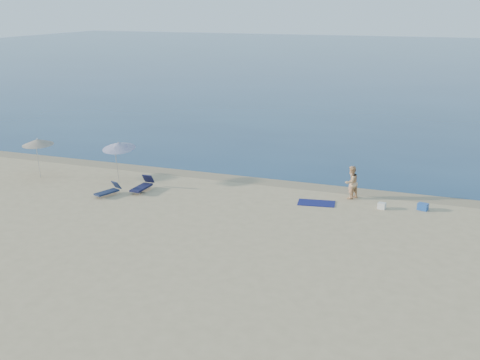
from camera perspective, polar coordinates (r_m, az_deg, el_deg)
name	(u,v)px	position (r m, az deg, el deg)	size (l,w,h in m)	color
ground	(100,360)	(19.18, -13.14, -16.31)	(160.00, 160.00, 0.00)	tan
sea	(411,61)	(114.05, 15.95, 10.79)	(240.00, 160.00, 0.01)	#0C2A4C
wet_sand_strip	(284,183)	(35.44, 4.20, -0.32)	(240.00, 1.60, 0.00)	#847254
person_left	(353,182)	(33.07, 10.64, -0.19)	(0.65, 0.43, 1.79)	tan
person_right	(351,182)	(32.98, 10.50, -0.22)	(0.88, 0.68, 1.81)	tan
beach_towel	(316,203)	(32.13, 7.26, -2.18)	(1.95, 1.08, 0.03)	#0E1149
white_bag	(382,206)	(31.86, 13.29, -2.40)	(0.38, 0.32, 0.32)	silver
blue_cooler	(423,207)	(32.22, 16.95, -2.44)	(0.50, 0.36, 0.36)	#1D4BA1
umbrella_near	(119,146)	(35.90, -11.43, 3.21)	(2.02, 2.05, 2.53)	silver
umbrella_far	(38,142)	(38.07, -18.63, 3.44)	(2.13, 2.15, 2.47)	silver
lounger_left	(108,191)	(33.89, -12.37, -1.02)	(0.99, 1.65, 0.69)	#16203C
lounger_right	(143,186)	(34.30, -9.22, -0.57)	(0.61, 1.83, 0.80)	#131535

